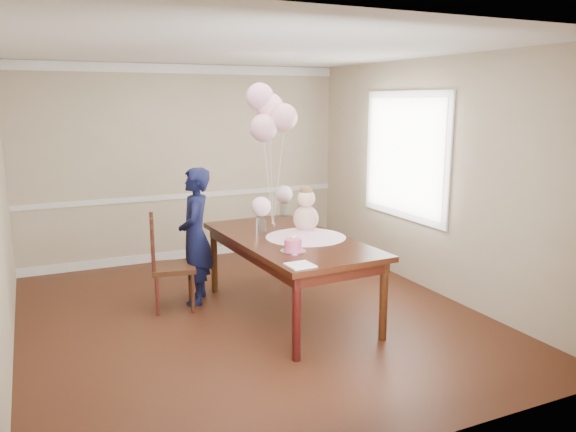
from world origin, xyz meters
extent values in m
cube|color=black|center=(0.00, 0.00, 0.00)|extent=(4.50, 5.00, 0.00)
cube|color=white|center=(0.00, 0.00, 2.70)|extent=(4.50, 5.00, 0.02)
cube|color=tan|center=(0.00, 2.50, 1.35)|extent=(4.50, 0.02, 2.70)
cube|color=tan|center=(0.00, -2.50, 1.35)|extent=(4.50, 0.02, 2.70)
cube|color=tan|center=(2.25, 0.00, 1.35)|extent=(0.02, 5.00, 2.70)
cube|color=silver|center=(0.00, 2.49, 0.90)|extent=(4.50, 0.02, 0.07)
cube|color=white|center=(0.00, 2.49, 2.63)|extent=(4.50, 0.02, 0.12)
cube|color=silver|center=(0.00, 2.49, 0.06)|extent=(4.50, 0.02, 0.12)
cube|color=white|center=(2.23, 0.50, 1.55)|extent=(0.02, 1.66, 1.56)
cube|color=white|center=(2.21, 0.50, 1.55)|extent=(0.01, 1.50, 1.40)
cube|color=black|center=(0.40, -0.04, 0.80)|extent=(1.20, 2.25, 0.05)
cube|color=black|center=(0.40, -0.04, 0.71)|extent=(1.09, 2.13, 0.11)
cylinder|color=black|center=(-0.01, -1.08, 0.38)|extent=(0.08, 0.08, 0.77)
cylinder|color=black|center=(0.91, -1.03, 0.38)|extent=(0.08, 0.08, 0.77)
cylinder|color=black|center=(-0.11, 0.94, 0.38)|extent=(0.08, 0.08, 0.77)
cylinder|color=black|center=(0.82, 0.99, 0.38)|extent=(0.08, 0.08, 0.77)
cone|color=#EDAECA|center=(0.57, -0.09, 0.88)|extent=(0.88, 0.88, 0.11)
sphere|color=pink|center=(0.57, -0.09, 1.02)|extent=(0.26, 0.26, 0.26)
sphere|color=beige|center=(0.57, -0.09, 1.23)|extent=(0.19, 0.19, 0.19)
sphere|color=brown|center=(0.57, -0.09, 1.30)|extent=(0.13, 0.13, 0.13)
cylinder|color=silver|center=(0.21, -0.55, 0.83)|extent=(0.25, 0.25, 0.01)
cylinder|color=#D84479|center=(0.21, -0.55, 0.89)|extent=(0.17, 0.17, 0.11)
sphere|color=white|center=(0.21, -0.55, 0.96)|extent=(0.03, 0.03, 0.03)
sphere|color=white|center=(0.24, -0.52, 0.96)|extent=(0.03, 0.03, 0.03)
cylinder|color=silver|center=(0.22, 0.28, 0.91)|extent=(0.12, 0.12, 0.18)
sphere|color=white|center=(0.22, 0.28, 1.11)|extent=(0.21, 0.21, 0.21)
cylinder|color=silver|center=(0.77, 0.91, 0.91)|extent=(0.12, 0.12, 0.18)
sphere|color=beige|center=(0.77, 0.91, 1.11)|extent=(0.21, 0.21, 0.21)
cube|color=white|center=(0.06, -1.00, 0.83)|extent=(0.23, 0.23, 0.01)
cylinder|color=silver|center=(0.48, 0.57, 0.84)|extent=(0.05, 0.05, 0.02)
sphere|color=#DD9CAF|center=(0.37, 0.56, 1.92)|extent=(0.31, 0.31, 0.31)
sphere|color=#E19FAF|center=(0.60, 0.52, 2.03)|extent=(0.31, 0.31, 0.31)
sphere|color=#FFB4CE|center=(0.50, 0.68, 2.14)|extent=(0.31, 0.31, 0.31)
sphere|color=#DF9EC1|center=(0.39, 0.69, 2.25)|extent=(0.31, 0.31, 0.31)
cylinder|color=white|center=(0.43, 0.56, 1.30)|extent=(0.10, 0.01, 0.92)
cylinder|color=white|center=(0.54, 0.54, 1.35)|extent=(0.11, 0.05, 1.03)
cylinder|color=white|center=(0.49, 0.62, 1.41)|extent=(0.02, 0.11, 1.14)
cylinder|color=white|center=(0.44, 0.63, 1.46)|extent=(0.10, 0.11, 1.25)
cube|color=#32190D|center=(-0.67, 0.60, 0.46)|extent=(0.52, 0.52, 0.05)
cylinder|color=#3E1410|center=(-0.88, 0.46, 0.22)|extent=(0.05, 0.05, 0.44)
cylinder|color=#32180D|center=(-0.52, 0.39, 0.22)|extent=(0.05, 0.05, 0.44)
cylinder|color=#35140E|center=(-0.81, 0.82, 0.22)|extent=(0.05, 0.05, 0.44)
cylinder|color=black|center=(-0.45, 0.75, 0.22)|extent=(0.05, 0.05, 0.44)
cylinder|color=#33130D|center=(-0.90, 0.46, 0.76)|extent=(0.05, 0.05, 0.57)
cylinder|color=#36180E|center=(-0.83, 0.82, 0.76)|extent=(0.05, 0.05, 0.57)
cube|color=black|center=(-0.87, 0.64, 0.63)|extent=(0.11, 0.41, 0.05)
cube|color=#361A0E|center=(-0.87, 0.64, 0.80)|extent=(0.11, 0.41, 0.05)
cube|color=#3A1E0F|center=(-0.87, 0.64, 0.96)|extent=(0.11, 0.41, 0.05)
imported|color=black|center=(-0.38, 0.71, 0.75)|extent=(0.54, 0.64, 1.51)
camera|label=1|loc=(-1.98, -5.15, 2.22)|focal=35.00mm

